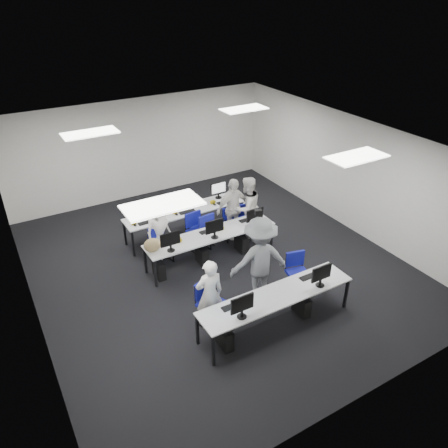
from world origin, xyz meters
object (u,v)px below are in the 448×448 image
chair_0 (211,311)px  chair_5 (157,244)px  student_3 (233,209)px  chair_1 (297,280)px  desk_front (277,297)px  student_1 (247,207)px  photographer (259,260)px  chair_6 (202,235)px  chair_2 (161,252)px  desk_mid (211,236)px  chair_3 (198,238)px  student_0 (209,294)px  chair_4 (232,230)px  student_2 (158,229)px  chair_7 (236,221)px

chair_0 → chair_5: size_ratio=1.15×
student_3 → chair_1: bearing=-94.5°
desk_front → chair_5: chair_5 is taller
student_1 → photographer: (-1.16, -2.27, 0.12)m
chair_1 → chair_6: bearing=121.2°
chair_2 → photographer: size_ratio=0.45×
desk_mid → chair_3: bearing=93.4°
chair_5 → chair_0: bearing=-73.5°
student_0 → student_1: bearing=-129.1°
desk_front → student_0: (-1.11, 0.63, 0.08)m
chair_2 → desk_mid: bearing=-40.7°
student_3 → photographer: bearing=-113.6°
student_1 → desk_front: bearing=57.6°
chair_2 → chair_3: (1.01, 0.05, 0.03)m
student_1 → student_3: size_ratio=1.01×
chair_3 → chair_4: size_ratio=1.17×
student_0 → chair_0: bearing=-132.3°
chair_4 → student_2: (-1.95, 0.18, 0.49)m
chair_0 → student_1: 3.50m
chair_0 → chair_1: 2.09m
chair_3 → student_2: bearing=162.1°
student_0 → student_2: 2.78m
chair_0 → chair_4: 3.24m
chair_3 → student_1: size_ratio=0.58×
chair_0 → chair_5: bearing=68.0°
chair_2 → chair_3: bearing=-9.4°
chair_0 → chair_6: size_ratio=1.01×
chair_2 → chair_1: bearing=-63.1°
chair_3 → chair_6: (0.18, 0.10, -0.00)m
chair_3 → chair_7: (1.31, 0.32, -0.04)m
desk_front → desk_mid: (0.00, 2.60, 0.00)m
desk_front → student_2: student_2 is taller
desk_front → photographer: photographer is taller
chair_3 → chair_6: size_ratio=1.01×
desk_mid → chair_5: 1.44m
chair_2 → chair_6: bearing=-4.9°
student_0 → student_1: 3.54m
chair_7 → photographer: 2.94m
student_2 → chair_5: bearing=69.2°
chair_1 → chair_2: (-2.08, 2.54, -0.02)m
chair_7 → student_1: (0.08, -0.38, 0.56)m
photographer → chair_4: bearing=-93.9°
chair_6 → student_2: bearing=169.9°
chair_5 → photographer: (1.21, -2.64, 0.68)m
desk_front → student_2: size_ratio=2.15×
chair_1 → chair_0: bearing=-168.4°
desk_front → student_3: (1.02, 3.30, 0.14)m
chair_5 → student_3: 2.11m
chair_1 → photographer: (-0.83, 0.27, 0.66)m
desk_front → chair_7: chair_7 is taller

